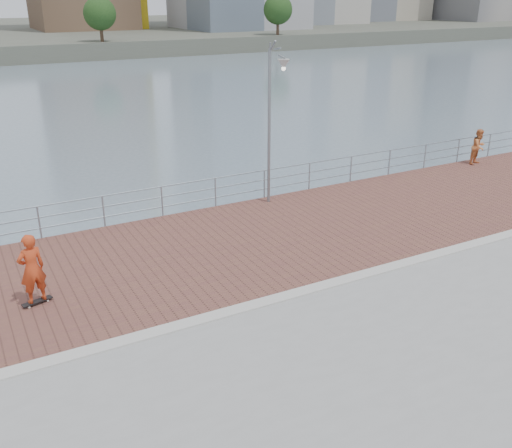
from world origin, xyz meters
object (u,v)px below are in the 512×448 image
guardrail (189,193)px  skateboarder (32,269)px  street_lamp (275,98)px  bystander (479,147)px

guardrail → skateboarder: (-5.94, -4.30, 0.33)m
guardrail → street_lamp: 4.53m
bystander → guardrail: bearing=166.1°
skateboarder → bystander: skateboarder is taller
bystander → street_lamp: bearing=170.1°
street_lamp → guardrail: bearing=163.1°
skateboarder → bystander: bearing=176.1°
guardrail → bystander: size_ratio=24.35×
skateboarder → street_lamp: bearing=-173.6°
guardrail → skateboarder: 7.34m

